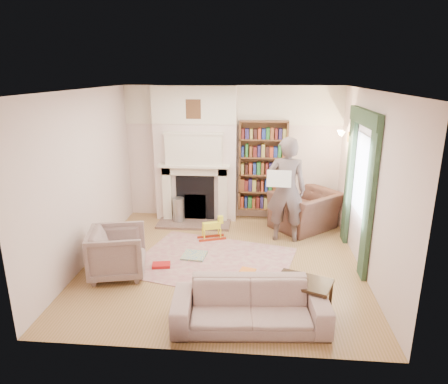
# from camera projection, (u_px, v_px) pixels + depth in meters

# --- Properties ---
(floor) EXTENTS (4.50, 4.50, 0.00)m
(floor) POSITION_uv_depth(u_px,v_px,m) (223.00, 262.00, 6.70)
(floor) COLOR olive
(floor) RESTS_ON ground
(ceiling) EXTENTS (4.50, 4.50, 0.00)m
(ceiling) POSITION_uv_depth(u_px,v_px,m) (223.00, 90.00, 5.89)
(ceiling) COLOR white
(ceiling) RESTS_ON wall_back
(wall_back) EXTENTS (4.50, 0.00, 4.50)m
(wall_back) POSITION_uv_depth(u_px,v_px,m) (232.00, 154.00, 8.44)
(wall_back) COLOR beige
(wall_back) RESTS_ON floor
(wall_front) EXTENTS (4.50, 0.00, 4.50)m
(wall_front) POSITION_uv_depth(u_px,v_px,m) (203.00, 238.00, 4.14)
(wall_front) COLOR beige
(wall_front) RESTS_ON floor
(wall_left) EXTENTS (0.00, 4.50, 4.50)m
(wall_left) POSITION_uv_depth(u_px,v_px,m) (85.00, 178.00, 6.48)
(wall_left) COLOR beige
(wall_left) RESTS_ON floor
(wall_right) EXTENTS (0.00, 4.50, 4.50)m
(wall_right) POSITION_uv_depth(u_px,v_px,m) (369.00, 185.00, 6.10)
(wall_right) COLOR beige
(wall_right) RESTS_ON floor
(fireplace) EXTENTS (1.70, 0.58, 2.80)m
(fireplace) POSITION_uv_depth(u_px,v_px,m) (196.00, 155.00, 8.31)
(fireplace) COLOR beige
(fireplace) RESTS_ON floor
(bookcase) EXTENTS (1.00, 0.24, 1.85)m
(bookcase) POSITION_uv_depth(u_px,v_px,m) (263.00, 166.00, 8.32)
(bookcase) COLOR brown
(bookcase) RESTS_ON floor
(window) EXTENTS (0.02, 0.90, 1.30)m
(window) POSITION_uv_depth(u_px,v_px,m) (362.00, 175.00, 6.47)
(window) COLOR silver
(window) RESTS_ON wall_right
(curtain_left) EXTENTS (0.07, 0.32, 2.40)m
(curtain_left) POSITION_uv_depth(u_px,v_px,m) (369.00, 203.00, 5.88)
(curtain_left) COLOR #2C442D
(curtain_left) RESTS_ON floor
(curtain_right) EXTENTS (0.07, 0.32, 2.40)m
(curtain_right) POSITION_uv_depth(u_px,v_px,m) (349.00, 179.00, 7.21)
(curtain_right) COLOR #2C442D
(curtain_right) RESTS_ON floor
(pelmet) EXTENTS (0.09, 1.70, 0.24)m
(pelmet) POSITION_uv_depth(u_px,v_px,m) (365.00, 117.00, 6.21)
(pelmet) COLOR #2C442D
(pelmet) RESTS_ON wall_right
(wall_sconce) EXTENTS (0.20, 0.24, 0.24)m
(wall_sconce) POSITION_uv_depth(u_px,v_px,m) (339.00, 137.00, 7.41)
(wall_sconce) COLOR gold
(wall_sconce) RESTS_ON wall_right
(rug) EXTENTS (2.89, 2.47, 0.01)m
(rug) POSITION_uv_depth(u_px,v_px,m) (213.00, 261.00, 6.70)
(rug) COLOR #BCB08E
(rug) RESTS_ON floor
(armchair_reading) EXTENTS (1.58, 1.57, 0.77)m
(armchair_reading) POSITION_uv_depth(u_px,v_px,m) (306.00, 210.00, 8.01)
(armchair_reading) COLOR #462825
(armchair_reading) RESTS_ON floor
(armchair_left) EXTENTS (1.00, 0.98, 0.76)m
(armchair_left) POSITION_uv_depth(u_px,v_px,m) (118.00, 252.00, 6.17)
(armchair_left) COLOR #9E9582
(armchair_left) RESTS_ON floor
(sofa) EXTENTS (1.98, 0.90, 0.56)m
(sofa) POSITION_uv_depth(u_px,v_px,m) (250.00, 305.00, 4.95)
(sofa) COLOR #BCAF9B
(sofa) RESTS_ON floor
(man_reading) EXTENTS (0.75, 0.52, 1.97)m
(man_reading) POSITION_uv_depth(u_px,v_px,m) (286.00, 190.00, 7.30)
(man_reading) COLOR #5C4C49
(man_reading) RESTS_ON floor
(newspaper) EXTENTS (0.44, 0.15, 0.29)m
(newspaper) POSITION_uv_depth(u_px,v_px,m) (279.00, 179.00, 7.05)
(newspaper) COLOR silver
(newspaper) RESTS_ON man_reading
(coffee_table) EXTENTS (0.82, 0.68, 0.45)m
(coffee_table) POSITION_uv_depth(u_px,v_px,m) (303.00, 296.00, 5.26)
(coffee_table) COLOR black
(coffee_table) RESTS_ON floor
(paraffin_heater) EXTENTS (0.29, 0.29, 0.55)m
(paraffin_heater) POSITION_uv_depth(u_px,v_px,m) (179.00, 211.00, 8.34)
(paraffin_heater) COLOR #9C9FA3
(paraffin_heater) RESTS_ON floor
(rocking_horse) EXTENTS (0.56, 0.37, 0.46)m
(rocking_horse) POSITION_uv_depth(u_px,v_px,m) (211.00, 228.00, 7.52)
(rocking_horse) COLOR yellow
(rocking_horse) RESTS_ON rug
(board_game) EXTENTS (0.43, 0.43, 0.03)m
(board_game) POSITION_uv_depth(u_px,v_px,m) (194.00, 255.00, 6.86)
(board_game) COLOR #EFCC54
(board_game) RESTS_ON rug
(game_box_lid) EXTENTS (0.32, 0.24, 0.05)m
(game_box_lid) POSITION_uv_depth(u_px,v_px,m) (161.00, 265.00, 6.50)
(game_box_lid) COLOR #B21415
(game_box_lid) RESTS_ON rug
(comic_annuals) EXTENTS (0.64, 0.60, 0.02)m
(comic_annuals) POSITION_uv_depth(u_px,v_px,m) (236.00, 275.00, 6.21)
(comic_annuals) COLOR red
(comic_annuals) RESTS_ON rug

